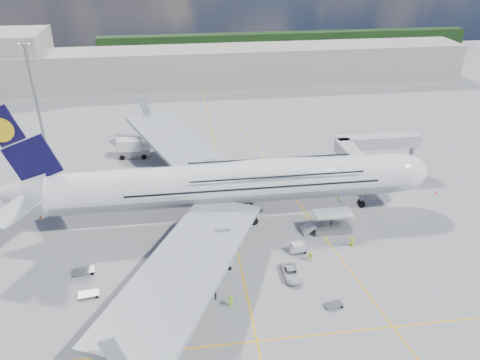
{
  "coord_description": "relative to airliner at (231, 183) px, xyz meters",
  "views": [
    {
      "loc": [
        -7.9,
        -62.19,
        46.02
      ],
      "look_at": [
        1.62,
        8.0,
        8.39
      ],
      "focal_mm": 35.0,
      "sensor_mm": 36.0,
      "label": 1
    }
  ],
  "objects": [
    {
      "name": "ground",
      "position": [
        -0.26,
        -10.0,
        -6.87
      ],
      "size": [
        300.0,
        300.0,
        0.0
      ],
      "primitive_type": "plane",
      "color": "gray",
      "rests_on": "ground"
    },
    {
      "name": "taxi_line_main",
      "position": [
        -0.26,
        -10.0,
        -6.86
      ],
      "size": [
        0.25,
        220.0,
        0.01
      ],
      "primitive_type": "cube",
      "color": "yellow",
      "rests_on": "ground"
    },
    {
      "name": "taxi_line_cross",
      "position": [
        -0.26,
        -30.0,
        -6.86
      ],
      "size": [
        120.0,
        0.25,
        0.01
      ],
      "primitive_type": "cube",
      "color": "yellow",
      "rests_on": "ground"
    },
    {
      "name": "taxi_line_diag",
      "position": [
        13.74,
        -0.0,
        -6.86
      ],
      "size": [
        14.16,
        99.06,
        0.01
      ],
      "primitive_type": "cube",
      "rotation": [
        0.0,
        0.0,
        0.14
      ],
      "color": "yellow",
      "rests_on": "ground"
    },
    {
      "name": "airliner",
      "position": [
        0.0,
        0.0,
        0.0
      ],
      "size": [
        77.26,
        79.15,
        23.71
      ],
      "color": "white",
      "rests_on": "ground"
    },
    {
      "name": "jet_bridge",
      "position": [
        29.55,
        10.94,
        -0.02
      ],
      "size": [
        18.8,
        12.1,
        8.5
      ],
      "color": "#B7B7BC",
      "rests_on": "ground"
    },
    {
      "name": "cargo_loader",
      "position": [
        16.56,
        -7.11,
        -5.62
      ],
      "size": [
        8.53,
        3.2,
        3.67
      ],
      "color": "silver",
      "rests_on": "ground"
    },
    {
      "name": "light_mast",
      "position": [
        -40.26,
        35.0,
        6.34
      ],
      "size": [
        3.0,
        0.7,
        25.5
      ],
      "color": "gray",
      "rests_on": "ground"
    },
    {
      "name": "terminal",
      "position": [
        -0.26,
        85.0,
        -0.87
      ],
      "size": [
        180.0,
        16.0,
        12.0
      ],
      "primitive_type": "cube",
      "color": "#B2AD9E",
      "rests_on": "ground"
    },
    {
      "name": "tree_line",
      "position": [
        39.74,
        130.0,
        -2.87
      ],
      "size": [
        160.0,
        6.0,
        8.0
      ],
      "primitive_type": "cube",
      "color": "#193814",
      "rests_on": "ground"
    },
    {
      "name": "dolly_row_a",
      "position": [
        -22.7,
        -18.48,
        -6.53
      ],
      "size": [
        3.17,
        1.97,
        0.44
      ],
      "rotation": [
        0.0,
        0.0,
        0.13
      ],
      "color": "gray",
      "rests_on": "ground"
    },
    {
      "name": "dolly_row_b",
      "position": [
        -8.98,
        -20.9,
        -5.82
      ],
      "size": [
        3.18,
        1.84,
        1.95
      ],
      "rotation": [
        0.0,
        0.0,
        0.07
      ],
      "color": "gray",
      "rests_on": "ground"
    },
    {
      "name": "dolly_row_c",
      "position": [
        -2.7,
        -9.28,
        -6.51
      ],
      "size": [
        3.44,
        2.37,
        0.46
      ],
      "rotation": [
        0.0,
        0.0,
        -0.24
      ],
      "color": "gray",
      "rests_on": "ground"
    },
    {
      "name": "dolly_back",
      "position": [
        -24.19,
        -13.15,
        -6.5
      ],
      "size": [
        3.51,
        2.33,
        0.47
      ],
      "rotation": [
        0.0,
        0.0,
        0.2
      ],
      "color": "gray",
      "rests_on": "ground"
    },
    {
      "name": "dolly_nose_far",
      "position": [
        11.32,
        -25.25,
        -6.58
      ],
      "size": [
        2.82,
        1.93,
        0.38
      ],
      "rotation": [
        0.0,
        0.0,
        0.23
      ],
      "color": "gray",
      "rests_on": "ground"
    },
    {
      "name": "dolly_nose_near",
      "position": [
        9.37,
        -12.42,
        -5.94
      ],
      "size": [
        2.91,
        1.84,
        1.73
      ],
      "rotation": [
        0.0,
        0.0,
        0.14
      ],
      "color": "gray",
      "rests_on": "ground"
    },
    {
      "name": "baggage_tug",
      "position": [
        -3.16,
        -14.86,
        -6.04
      ],
      "size": [
        3.24,
        2.03,
        1.88
      ],
      "rotation": [
        0.0,
        0.0,
        0.23
      ],
      "color": "silver",
      "rests_on": "ground"
    },
    {
      "name": "catering_truck_inner",
      "position": [
        -3.45,
        22.11,
        -5.18
      ],
      "size": [
        6.39,
        3.77,
        3.57
      ],
      "rotation": [
        0.0,
        0.0,
        -0.3
      ],
      "color": "gray",
      "rests_on": "ground"
    },
    {
      "name": "catering_truck_outer",
      "position": [
        -19.3,
        28.06,
        -4.8
      ],
      "size": [
        7.53,
        3.05,
        4.45
      ],
      "rotation": [
        0.0,
        0.0,
        -0.05
      ],
      "color": "gray",
      "rests_on": "ground"
    },
    {
      "name": "service_van",
      "position": [
        6.9,
        -18.25,
        -6.17
      ],
      "size": [
        2.43,
        5.11,
        1.41
      ],
      "primitive_type": "imported",
      "rotation": [
        0.0,
        0.0,
        0.02
      ],
      "color": "silver",
      "rests_on": "ground"
    },
    {
      "name": "crew_nose",
      "position": [
        21.24,
        2.86,
        -6.06
      ],
      "size": [
        0.69,
        0.69,
        1.61
      ],
      "primitive_type": "imported",
      "rotation": [
        0.0,
        0.0,
        0.77
      ],
      "color": "#AEFF1A",
      "rests_on": "ground"
    },
    {
      "name": "crew_loader",
      "position": [
        10.78,
        -15.03,
        -5.97
      ],
      "size": [
        1.1,
        1.02,
        1.8
      ],
      "primitive_type": "imported",
      "rotation": [
        0.0,
        0.0,
        -0.5
      ],
      "color": "#DFFF1A",
      "rests_on": "ground"
    },
    {
      "name": "crew_wing",
      "position": [
        -10.43,
        -21.83,
        -5.94
      ],
      "size": [
        0.71,
        1.16,
        1.85
      ],
      "primitive_type": "imported",
      "rotation": [
        0.0,
        0.0,
        1.83
      ],
      "color": "#C8E117",
      "rests_on": "ground"
    },
    {
      "name": "crew_van",
      "position": [
        18.68,
        -11.89,
        -6.05
      ],
      "size": [
        0.95,
        0.91,
        1.64
      ],
      "primitive_type": "imported",
      "rotation": [
        0.0,
        0.0,
        2.47
      ],
      "color": "#EDFF1A",
      "rests_on": "ground"
    },
    {
      "name": "crew_tug",
      "position": [
        -2.78,
        -23.25,
        -6.0
      ],
      "size": [
        1.23,
        0.87,
        1.73
      ],
      "primitive_type": "imported",
      "rotation": [
        0.0,
        0.0,
        0.21
      ],
      "color": "#9AF019",
      "rests_on": "ground"
    },
    {
      "name": "cone_nose",
      "position": [
        41.27,
        2.56,
        -6.58
      ],
      "size": [
        0.48,
        0.48,
        0.61
      ],
      "color": "red",
      "rests_on": "ground"
    },
    {
      "name": "cone_wing_left_inner",
      "position": [
        -6.75,
        14.81,
        -6.6
      ],
      "size": [
        0.44,
        0.44,
        0.56
      ],
      "color": "red",
      "rests_on": "ground"
    },
    {
      "name": "cone_wing_left_outer",
      "position": [
        -6.66,
        22.31,
        -6.61
      ],
      "size": [
        0.43,
        0.43,
        0.55
      ],
      "color": "red",
      "rests_on": "ground"
    },
    {
      "name": "cone_wing_right_inner",
      "position": [
        -11.83,
        -21.03,
        -6.56
      ],
      "size": [
        0.5,
        0.5,
        0.64
      ],
      "color": "red",
      "rests_on": "ground"
    },
    {
      "name": "cone_wing_right_outer",
      "position": [
        -15.7,
        -30.14,
        -6.6
      ],
      "size": [
        0.43,
        0.43,
        0.55
      ],
      "color": "red",
      "rests_on": "ground"
    },
    {
      "name": "cone_tail",
      "position": [
        -34.56,
        4.04,
        -6.61
      ],
      "size": [
        0.42,
        0.42,
        0.54
      ],
      "color": "red",
      "rests_on": "ground"
    }
  ]
}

